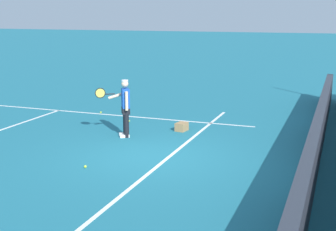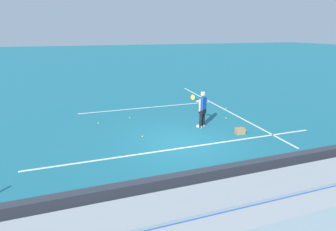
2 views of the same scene
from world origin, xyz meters
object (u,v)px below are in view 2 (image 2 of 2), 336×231
at_px(tennis_player, 202,109).
at_px(tennis_ball_far_right, 130,118).
at_px(tennis_ball_near_player, 226,108).
at_px(ball_box_cardboard, 240,131).
at_px(tennis_ball_stray_back, 226,118).
at_px(tennis_ball_by_box, 98,123).
at_px(tennis_ball_far_left, 143,136).

distance_m(tennis_player, tennis_ball_far_right, 3.95).
bearing_deg(tennis_ball_near_player, ball_box_cardboard, -111.44).
xyz_separation_m(tennis_player, tennis_ball_far_right, (-3.03, 2.37, -0.86)).
xyz_separation_m(tennis_ball_stray_back, tennis_ball_by_box, (-6.44, 1.29, 0.00)).
height_order(ball_box_cardboard, tennis_ball_far_left, ball_box_cardboard).
distance_m(tennis_player, tennis_ball_near_player, 3.65).
relative_size(tennis_ball_by_box, tennis_ball_far_right, 1.00).
height_order(ball_box_cardboard, tennis_ball_near_player, ball_box_cardboard).
relative_size(ball_box_cardboard, tennis_ball_far_right, 6.06).
distance_m(tennis_ball_by_box, tennis_ball_far_right, 1.68).
relative_size(ball_box_cardboard, tennis_ball_near_player, 6.06).
distance_m(tennis_ball_near_player, tennis_ball_by_box, 7.38).
xyz_separation_m(ball_box_cardboard, tennis_ball_far_left, (-4.25, 0.99, -0.10)).
bearing_deg(tennis_ball_near_player, tennis_ball_stray_back, -120.38).
bearing_deg(tennis_ball_by_box, tennis_ball_stray_back, -11.31).
bearing_deg(tennis_ball_near_player, tennis_player, -139.56).
height_order(tennis_ball_near_player, tennis_ball_by_box, same).
height_order(ball_box_cardboard, tennis_ball_by_box, ball_box_cardboard).
distance_m(tennis_ball_stray_back, tennis_ball_near_player, 1.84).
bearing_deg(ball_box_cardboard, tennis_ball_far_left, 166.87).
bearing_deg(tennis_ball_near_player, tennis_ball_far_left, -154.83).
distance_m(ball_box_cardboard, tennis_ball_far_left, 4.36).
bearing_deg(tennis_ball_stray_back, tennis_ball_near_player, 59.62).
bearing_deg(tennis_ball_by_box, tennis_player, -23.20).
distance_m(ball_box_cardboard, tennis_ball_far_right, 5.69).
height_order(tennis_ball_near_player, tennis_ball_far_right, same).
relative_size(tennis_player, tennis_ball_by_box, 25.98).
bearing_deg(tennis_ball_far_left, tennis_ball_by_box, 125.36).
relative_size(tennis_ball_near_player, tennis_ball_far_right, 1.00).
relative_size(tennis_ball_far_left, tennis_ball_stray_back, 1.00).
bearing_deg(tennis_ball_near_player, tennis_ball_far_right, 179.30).
bearing_deg(tennis_ball_far_right, tennis_ball_far_left, -89.04).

